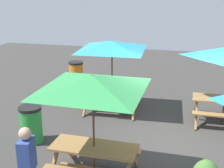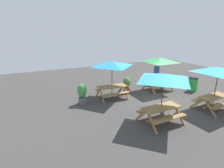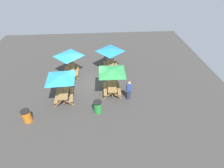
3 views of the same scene
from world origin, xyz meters
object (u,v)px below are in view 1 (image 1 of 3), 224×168
(picnic_table_1, at_px, (93,91))
(trash_bin_green, at_px, (31,124))
(person_standing, at_px, (28,168))
(picnic_table_0, at_px, (112,51))
(trash_bin_orange, at_px, (76,73))

(picnic_table_1, height_order, trash_bin_green, picnic_table_1)
(trash_bin_green, relative_size, person_standing, 0.59)
(picnic_table_1, height_order, person_standing, picnic_table_1)
(picnic_table_0, distance_m, trash_bin_orange, 3.37)
(trash_bin_orange, bearing_deg, picnic_table_0, 132.77)
(trash_bin_orange, height_order, person_standing, person_standing)
(person_standing, bearing_deg, trash_bin_green, 18.60)
(trash_bin_orange, xyz_separation_m, trash_bin_green, (-0.52, 4.79, 0.00))
(trash_bin_green, bearing_deg, picnic_table_0, -120.68)
(picnic_table_1, distance_m, person_standing, 1.85)
(trash_bin_orange, height_order, trash_bin_green, same)
(person_standing, bearing_deg, picnic_table_1, -42.96)
(trash_bin_orange, relative_size, person_standing, 0.59)
(picnic_table_1, relative_size, trash_bin_orange, 2.89)
(picnic_table_1, xyz_separation_m, person_standing, (0.83, 1.22, -1.10))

